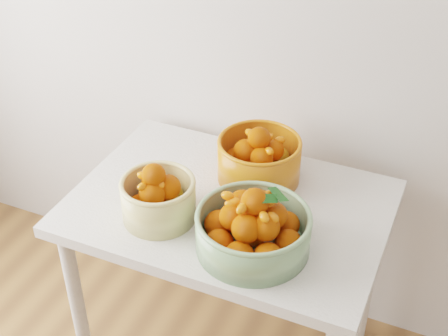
{
  "coord_description": "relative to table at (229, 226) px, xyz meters",
  "views": [
    {
      "loc": [
        0.23,
        0.16,
        1.99
      ],
      "look_at": [
        -0.38,
        1.55,
        0.92
      ],
      "focal_mm": 50.0,
      "sensor_mm": 36.0,
      "label": 1
    }
  ],
  "objects": [
    {
      "name": "bowl_green",
      "position": [
        0.14,
        -0.17,
        0.17
      ],
      "size": [
        0.34,
        0.34,
        0.21
      ],
      "rotation": [
        0.0,
        0.0,
        0.01
      ],
      "color": "#7BA071",
      "rests_on": "table"
    },
    {
      "name": "table",
      "position": [
        0.0,
        0.0,
        0.0
      ],
      "size": [
        1.0,
        0.7,
        0.75
      ],
      "color": "silver",
      "rests_on": "ground"
    },
    {
      "name": "bowl_orange",
      "position": [
        0.04,
        0.16,
        0.17
      ],
      "size": [
        0.34,
        0.34,
        0.2
      ],
      "rotation": [
        0.0,
        0.0,
        0.28
      ],
      "color": "#D56116",
      "rests_on": "table"
    },
    {
      "name": "bowl_cream",
      "position": [
        -0.17,
        -0.15,
        0.17
      ],
      "size": [
        0.23,
        0.23,
        0.2
      ],
      "rotation": [
        0.0,
        0.0,
        -0.0
      ],
      "color": "#D8C67F",
      "rests_on": "table"
    }
  ]
}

